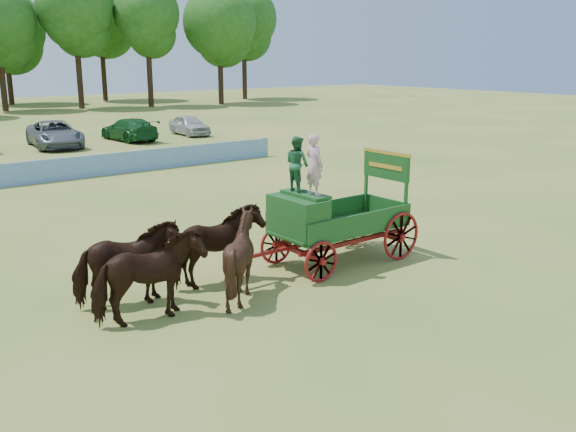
# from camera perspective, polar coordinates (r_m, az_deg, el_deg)

# --- Properties ---
(ground) EXTENTS (160.00, 160.00, 0.00)m
(ground) POSITION_cam_1_polar(r_m,az_deg,el_deg) (16.10, 1.73, -6.58)
(ground) COLOR #A29049
(ground) RESTS_ON ground
(horse_lead_left) EXTENTS (2.49, 1.30, 2.03)m
(horse_lead_left) POSITION_cam_1_polar(r_m,az_deg,el_deg) (14.24, -12.30, -5.40)
(horse_lead_left) COLOR black
(horse_lead_left) RESTS_ON ground
(horse_lead_right) EXTENTS (2.60, 1.61, 2.03)m
(horse_lead_right) POSITION_cam_1_polar(r_m,az_deg,el_deg) (15.19, -14.13, -4.25)
(horse_lead_right) COLOR black
(horse_lead_right) RESTS_ON ground
(horse_wheel_left) EXTENTS (1.93, 1.73, 2.04)m
(horse_wheel_left) POSITION_cam_1_polar(r_m,az_deg,el_deg) (15.36, -4.23, -3.63)
(horse_wheel_left) COLOR black
(horse_wheel_left) RESTS_ON ground
(horse_wheel_right) EXTENTS (2.44, 1.16, 2.03)m
(horse_wheel_right) POSITION_cam_1_polar(r_m,az_deg,el_deg) (16.24, -6.40, -2.69)
(horse_wheel_right) COLOR black
(horse_wheel_right) RESTS_ON ground
(farm_dray) EXTENTS (6.00, 2.00, 3.74)m
(farm_dray) POSITION_cam_1_polar(r_m,az_deg,el_deg) (17.37, 2.82, 0.52)
(farm_dray) COLOR maroon
(farm_dray) RESTS_ON ground
(sponsor_banner) EXTENTS (26.00, 0.08, 1.05)m
(sponsor_banner) POSITION_cam_1_polar(r_m,az_deg,el_deg) (31.22, -21.49, 3.65)
(sponsor_banner) COLOR #1F65AC
(sponsor_banner) RESTS_ON ground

